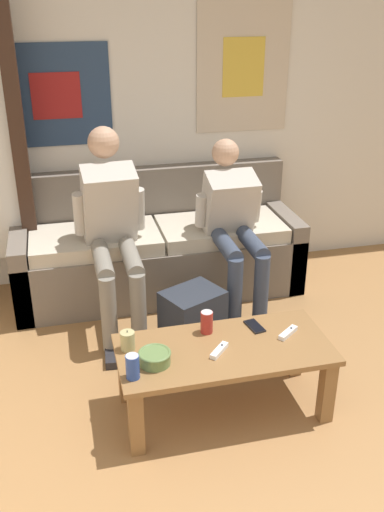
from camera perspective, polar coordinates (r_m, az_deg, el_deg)
wall_back at (r=4.28m, az=-2.36°, el=14.64°), size 10.00×0.07×2.55m
couch at (r=4.21m, az=-3.46°, el=0.48°), size 2.06×0.70×0.86m
coffee_table at (r=3.00m, az=3.21°, el=-10.24°), size 1.10×0.52×0.40m
person_seated_adult at (r=3.69m, az=-8.01°, el=3.24°), size 0.47×0.95×1.27m
person_seated_teen at (r=3.86m, az=4.19°, el=3.41°), size 0.47×0.86×1.14m
backpack at (r=3.60m, az=0.19°, el=-6.34°), size 0.44×0.41×0.36m
ceramic_bowl at (r=2.82m, az=-3.75°, el=-10.04°), size 0.16×0.16×0.07m
pillar_candle at (r=2.93m, az=-6.45°, el=-8.42°), size 0.07×0.07×0.11m
drink_can_blue at (r=2.72m, az=-5.96°, el=-10.94°), size 0.07×0.07×0.12m
drink_can_red at (r=3.04m, az=1.48°, el=-6.62°), size 0.07×0.07×0.12m
game_controller_near_left at (r=3.08m, az=9.58°, el=-7.58°), size 0.14×0.11×0.03m
game_controller_near_right at (r=2.91m, az=2.74°, el=-9.41°), size 0.12×0.13×0.03m
cell_phone at (r=3.13m, az=6.28°, el=-6.99°), size 0.09×0.15×0.01m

